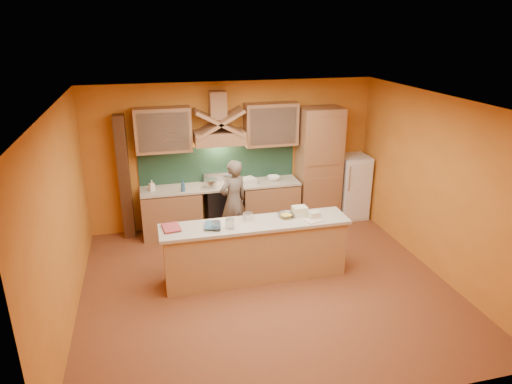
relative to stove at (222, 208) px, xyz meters
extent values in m
cube|color=brown|center=(0.30, -2.20, -0.45)|extent=(5.50, 5.00, 0.01)
cube|color=white|center=(0.30, -2.20, 2.35)|extent=(5.50, 5.00, 0.01)
cube|color=orange|center=(0.30, 0.30, 0.95)|extent=(5.50, 0.02, 2.80)
cube|color=orange|center=(0.30, -4.70, 0.95)|extent=(5.50, 0.02, 2.80)
cube|color=orange|center=(-2.45, -2.20, 0.95)|extent=(0.02, 5.00, 2.80)
cube|color=orange|center=(3.05, -2.20, 0.95)|extent=(0.02, 5.00, 2.80)
cube|color=#9F6E48|center=(-0.95, 0.00, -0.02)|extent=(1.10, 0.60, 0.86)
cube|color=#9F6E48|center=(0.95, 0.00, -0.02)|extent=(1.10, 0.60, 0.86)
cube|color=beige|center=(0.00, 0.00, 0.45)|extent=(3.00, 0.62, 0.04)
cube|color=black|center=(0.00, 0.00, 0.00)|extent=(0.60, 0.58, 0.90)
cube|color=#193729|center=(0.00, 0.28, 0.80)|extent=(3.00, 0.03, 0.70)
cube|color=#9F6E48|center=(0.00, 0.05, 1.37)|extent=(0.92, 0.50, 0.24)
cube|color=#9F6E48|center=(0.00, 0.15, 1.95)|extent=(0.30, 0.30, 0.50)
cube|color=#9F6E48|center=(-1.00, 0.12, 1.55)|extent=(1.00, 0.35, 0.80)
cube|color=#9F6E48|center=(1.00, 0.12, 1.55)|extent=(1.00, 0.35, 0.80)
cube|color=#9F6E48|center=(1.95, 0.00, 0.70)|extent=(0.80, 0.60, 2.30)
cube|color=white|center=(2.70, 0.00, 0.20)|extent=(0.58, 0.60, 1.30)
cube|color=#472816|center=(-1.75, 0.15, 0.70)|extent=(0.20, 0.30, 2.30)
cube|color=tan|center=(0.20, -1.90, -0.01)|extent=(2.80, 0.55, 0.88)
cube|color=beige|center=(0.20, -1.90, 0.47)|extent=(2.90, 0.62, 0.05)
imported|color=#70665B|center=(0.13, -0.52, 0.32)|extent=(0.66, 0.56, 1.54)
cylinder|color=#B3B3BA|center=(-0.21, -0.09, 0.53)|extent=(0.21, 0.21, 0.15)
cylinder|color=#BABAC1|center=(0.18, 0.18, 0.52)|extent=(0.21, 0.21, 0.13)
imported|color=white|center=(-1.28, -0.01, 0.57)|extent=(0.12, 0.12, 0.20)
imported|color=#325F8A|center=(-0.73, -0.18, 0.58)|extent=(0.11, 0.11, 0.22)
imported|color=white|center=(1.03, 0.02, 0.51)|extent=(0.30, 0.30, 0.08)
cube|color=white|center=(0.49, -0.06, 0.52)|extent=(0.37, 0.33, 0.11)
imported|color=#B44046|center=(-1.18, -1.83, 0.51)|extent=(0.29, 0.37, 0.03)
imported|color=#3B6583|center=(-0.57, -1.88, 0.53)|extent=(0.28, 0.34, 0.02)
cylinder|color=silver|center=(-0.21, -2.01, 0.57)|extent=(0.17, 0.17, 0.15)
cylinder|color=silver|center=(-0.42, -2.03, 0.57)|extent=(0.14, 0.14, 0.14)
cube|color=white|center=(0.11, -1.77, 0.54)|extent=(0.13, 0.13, 0.10)
imported|color=silver|center=(0.72, -1.81, 0.53)|extent=(0.31, 0.31, 0.06)
cube|color=beige|center=(1.08, -2.05, 0.50)|extent=(0.29, 0.25, 0.02)
cube|color=#EAE7C0|center=(0.94, -1.79, 0.57)|extent=(0.22, 0.18, 0.14)
cube|color=beige|center=(1.13, -1.95, 0.55)|extent=(0.18, 0.15, 0.10)
camera|label=1|loc=(-1.31, -8.04, 3.35)|focal=32.00mm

